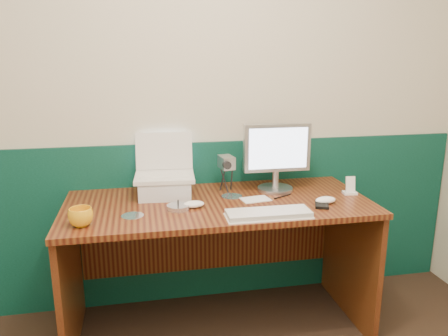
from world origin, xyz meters
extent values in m
cube|color=beige|center=(0.00, 1.75, 1.25)|extent=(3.50, 0.04, 2.50)
cube|color=#073026|center=(0.00, 1.74, 0.50)|extent=(3.48, 0.02, 1.00)
cube|color=#3B120A|center=(0.14, 1.38, 0.38)|extent=(1.60, 0.70, 0.75)
cube|color=silver|center=(-0.13, 1.53, 0.80)|extent=(0.29, 0.25, 0.10)
cube|color=silver|center=(0.34, 1.11, 0.76)|extent=(0.40, 0.14, 0.02)
ellipsoid|color=white|center=(0.68, 1.24, 0.77)|extent=(0.11, 0.07, 0.04)
ellipsoid|color=white|center=(0.00, 1.31, 0.77)|extent=(0.11, 0.07, 0.04)
imported|color=#EDA416|center=(-0.53, 1.16, 0.79)|extent=(0.13, 0.13, 0.09)
cylinder|color=silver|center=(-0.08, 1.30, 0.76)|extent=(0.11, 0.11, 0.02)
cylinder|color=silver|center=(-0.30, 1.25, 0.75)|extent=(0.11, 0.11, 0.00)
cylinder|color=silver|center=(0.23, 1.45, 0.75)|extent=(0.12, 0.12, 0.00)
cylinder|color=black|center=(0.50, 1.39, 0.75)|extent=(0.11, 0.06, 0.01)
cube|color=silver|center=(0.34, 1.37, 0.75)|extent=(0.16, 0.12, 0.00)
cube|color=white|center=(0.88, 1.37, 0.76)|extent=(0.08, 0.06, 0.01)
cube|color=white|center=(0.88, 1.37, 0.81)|extent=(0.05, 0.03, 0.09)
cube|color=black|center=(0.65, 1.21, 0.76)|extent=(0.10, 0.13, 0.01)
camera|label=1|loc=(-0.25, -0.77, 1.49)|focal=35.00mm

